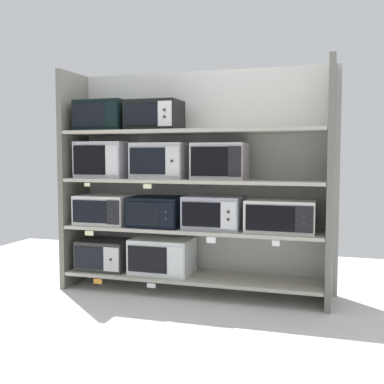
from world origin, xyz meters
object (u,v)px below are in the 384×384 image
object	(u,v)px
microwave_1	(162,256)
microwave_10	(155,116)
microwave_5	(281,216)
microwave_9	(104,116)
microwave_0	(106,254)
microwave_7	(160,161)
microwave_2	(106,209)
microwave_3	(158,211)
microwave_4	(214,212)
microwave_6	(104,160)
microwave_8	(220,161)

from	to	relation	value
microwave_1	microwave_10	distance (m)	1.26
microwave_5	microwave_9	size ratio (longest dim) A/B	1.23
microwave_0	microwave_7	bearing A→B (deg)	0.00
microwave_2	microwave_3	world-z (taller)	microwave_2
microwave_9	microwave_10	size ratio (longest dim) A/B	1.00
microwave_0	microwave_7	world-z (taller)	microwave_7
microwave_0	microwave_5	size ratio (longest dim) A/B	0.82
microwave_1	microwave_2	size ratio (longest dim) A/B	1.12
microwave_9	microwave_0	bearing A→B (deg)	3.03
microwave_1	microwave_7	bearing A→B (deg)	179.90
microwave_0	microwave_10	distance (m)	1.38
microwave_2	microwave_5	size ratio (longest dim) A/B	0.86
microwave_3	microwave_4	xyz separation A→B (m)	(0.52, 0.00, 0.01)
microwave_6	microwave_9	xyz separation A→B (m)	(0.00, 0.00, 0.40)
microwave_8	microwave_9	size ratio (longest dim) A/B	0.98
microwave_6	microwave_7	xyz separation A→B (m)	(0.56, 0.00, -0.01)
microwave_3	microwave_6	world-z (taller)	microwave_6
microwave_3	microwave_5	distance (m)	1.10
microwave_5	microwave_1	bearing A→B (deg)	179.98
microwave_1	microwave_8	world-z (taller)	microwave_8
microwave_2	microwave_6	bearing A→B (deg)	-179.64
microwave_7	microwave_8	xyz separation A→B (m)	(0.55, -0.00, -0.00)
microwave_1	microwave_5	size ratio (longest dim) A/B	0.96
microwave_6	microwave_9	distance (m)	0.40
microwave_3	microwave_8	bearing A→B (deg)	-0.00
microwave_7	microwave_10	distance (m)	0.41
microwave_9	microwave_8	bearing A→B (deg)	-0.01
microwave_1	microwave_10	size ratio (longest dim) A/B	1.18
microwave_1	microwave_5	xyz separation A→B (m)	(1.06, -0.00, 0.40)
microwave_0	microwave_1	bearing A→B (deg)	-0.00
microwave_1	microwave_9	distance (m)	1.39
microwave_3	microwave_8	world-z (taller)	microwave_8
microwave_9	microwave_10	bearing A→B (deg)	0.01
microwave_2	microwave_8	xyz separation A→B (m)	(1.09, -0.00, 0.45)
microwave_10	microwave_1	bearing A→B (deg)	-0.01
microwave_0	microwave_2	world-z (taller)	microwave_2
microwave_6	microwave_10	distance (m)	0.64
microwave_0	microwave_2	bearing A→B (deg)	-1.06
microwave_1	microwave_5	distance (m)	1.14
microwave_6	microwave_10	bearing A→B (deg)	0.03
microwave_0	microwave_3	size ratio (longest dim) A/B	1.01
microwave_3	microwave_7	size ratio (longest dim) A/B	0.96
microwave_7	microwave_0	bearing A→B (deg)	-180.00
microwave_4	microwave_7	distance (m)	0.67
microwave_4	microwave_9	size ratio (longest dim) A/B	1.07
microwave_0	microwave_1	size ratio (longest dim) A/B	0.86
microwave_7	microwave_6	bearing A→B (deg)	-179.97
microwave_6	microwave_8	world-z (taller)	microwave_6
microwave_2	microwave_3	bearing A→B (deg)	-0.00
microwave_8	microwave_4	bearing A→B (deg)	179.78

